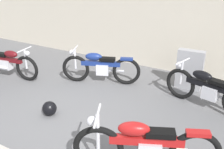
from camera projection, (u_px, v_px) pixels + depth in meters
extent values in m
plane|color=slate|center=(62.00, 120.00, 5.13)|extent=(40.00, 40.00, 0.00)
cube|color=beige|center=(141.00, 4.00, 7.37)|extent=(18.00, 0.30, 3.57)
cube|color=#9E9EA3|center=(190.00, 70.00, 6.27)|extent=(0.63, 0.22, 0.98)
sphere|color=black|center=(49.00, 108.00, 5.26)|extent=(0.29, 0.29, 0.29)
torus|color=black|center=(27.00, 68.00, 6.74)|extent=(0.69, 0.18, 0.68)
cube|color=silver|center=(6.00, 64.00, 6.96)|extent=(0.32, 0.23, 0.26)
cube|color=#590F14|center=(7.00, 59.00, 6.88)|extent=(0.96, 0.23, 0.11)
ellipsoid|color=#590F14|center=(11.00, 54.00, 6.76)|extent=(0.43, 0.25, 0.19)
cube|color=black|center=(1.00, 54.00, 6.89)|extent=(0.39, 0.22, 0.07)
cylinder|color=silver|center=(26.00, 59.00, 6.64)|extent=(0.05, 0.05, 0.51)
cylinder|color=silver|center=(24.00, 50.00, 6.54)|extent=(0.11, 0.54, 0.03)
sphere|color=silver|center=(27.00, 53.00, 6.55)|extent=(0.13, 0.13, 0.13)
torus|color=black|center=(76.00, 69.00, 6.69)|extent=(0.69, 0.34, 0.71)
torus|color=black|center=(126.00, 71.00, 6.52)|extent=(0.69, 0.34, 0.71)
cube|color=silver|center=(103.00, 69.00, 6.59)|extent=(0.36, 0.30, 0.27)
cube|color=navy|center=(101.00, 64.00, 6.54)|extent=(0.96, 0.46, 0.12)
ellipsoid|color=navy|center=(94.00, 57.00, 6.49)|extent=(0.47, 0.34, 0.19)
cube|color=black|center=(107.00, 59.00, 6.47)|extent=(0.43, 0.31, 0.08)
cube|color=navy|center=(127.00, 59.00, 6.39)|extent=(0.33, 0.22, 0.06)
cylinder|color=silver|center=(75.00, 59.00, 6.59)|extent=(0.05, 0.05, 0.53)
cylinder|color=silver|center=(75.00, 49.00, 6.48)|extent=(0.24, 0.54, 0.03)
sphere|color=silver|center=(72.00, 52.00, 6.53)|extent=(0.14, 0.14, 0.14)
cylinder|color=silver|center=(111.00, 70.00, 6.70)|extent=(0.65, 0.30, 0.06)
torus|color=black|center=(98.00, 148.00, 3.78)|extent=(0.72, 0.40, 0.75)
cube|color=#B21919|center=(147.00, 140.00, 3.65)|extent=(1.00, 0.53, 0.12)
ellipsoid|color=#B21919|center=(134.00, 129.00, 3.59)|extent=(0.50, 0.37, 0.20)
cube|color=black|center=(160.00, 133.00, 3.58)|extent=(0.45, 0.34, 0.08)
cube|color=#B21919|center=(198.00, 133.00, 3.53)|extent=(0.35, 0.25, 0.06)
cylinder|color=silver|center=(98.00, 132.00, 3.67)|extent=(0.06, 0.06, 0.56)
cylinder|color=silver|center=(97.00, 115.00, 3.56)|extent=(0.28, 0.56, 0.04)
sphere|color=silver|center=(92.00, 121.00, 3.60)|extent=(0.14, 0.14, 0.14)
cylinder|color=silver|center=(163.00, 149.00, 3.84)|extent=(0.68, 0.35, 0.06)
torus|color=black|center=(180.00, 84.00, 5.85)|extent=(0.71, 0.27, 0.71)
cube|color=silver|center=(210.00, 93.00, 5.39)|extent=(0.35, 0.27, 0.27)
cube|color=black|center=(209.00, 86.00, 5.36)|extent=(0.99, 0.35, 0.12)
ellipsoid|color=black|center=(202.00, 75.00, 5.40)|extent=(0.46, 0.30, 0.19)
cube|color=black|center=(218.00, 83.00, 5.19)|extent=(0.42, 0.27, 0.08)
cylinder|color=silver|center=(181.00, 73.00, 5.74)|extent=(0.05, 0.05, 0.54)
cylinder|color=silver|center=(183.00, 61.00, 5.64)|extent=(0.18, 0.55, 0.04)
sphere|color=silver|center=(179.00, 65.00, 5.73)|extent=(0.14, 0.14, 0.14)
cylinder|color=silver|center=(221.00, 97.00, 5.36)|extent=(0.67, 0.23, 0.06)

